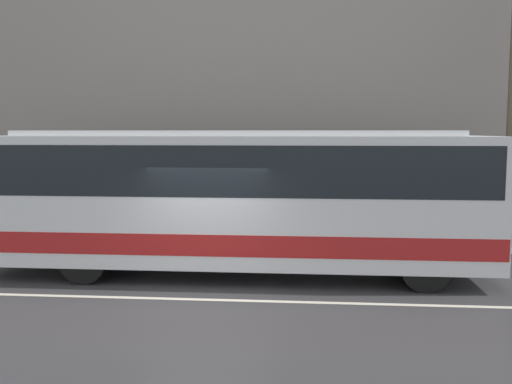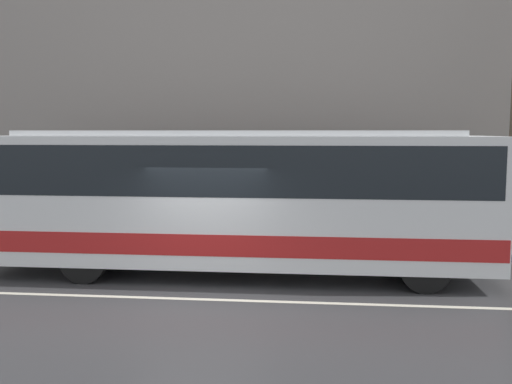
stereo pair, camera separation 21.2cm
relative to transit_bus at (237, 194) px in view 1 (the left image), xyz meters
The scene contains 7 objects.
ground_plane 2.80m from the transit_bus, 103.05° to the right, with size 60.00×60.00×0.00m, color #38383A.
sidewalk 3.57m from the transit_bus, 98.81° to the left, with size 60.00×2.28×0.16m.
building_facade 6.08m from the transit_bus, 96.25° to the left, with size 60.00×0.35×12.50m.
lane_stripe 2.80m from the transit_bus, 103.05° to the right, with size 54.00×0.14×0.01m.
transit_bus is the anchor object (origin of this frame).
utility_pole_near 7.66m from the transit_bus, 21.74° to the left, with size 0.21×0.21×7.81m.
pedestrian_waiting 4.40m from the transit_bus, 141.94° to the left, with size 0.36×0.36×1.72m.
Camera 1 is at (2.00, -10.57, 3.24)m, focal length 40.00 mm.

